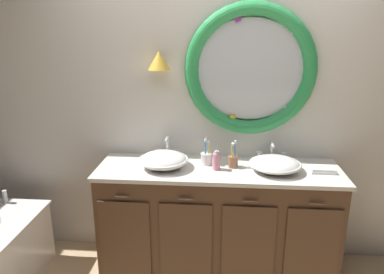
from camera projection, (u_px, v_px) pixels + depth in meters
The scene contains 10 objects.
back_wall_assembly at pixel (223, 104), 2.96m from camera, with size 6.40×0.26×2.60m.
vanity_counter at pixel (217, 219), 2.93m from camera, with size 1.86×0.59×0.89m.
sink_basin_left at pixel (163, 160), 2.78m from camera, with size 0.38×0.38×0.12m.
sink_basin_right at pixel (275, 164), 2.72m from camera, with size 0.39×0.39×0.11m.
faucet_set_left at pixel (167, 150), 2.99m from camera, with size 0.20×0.13×0.18m.
faucet_set_right at pixel (271, 153), 2.93m from camera, with size 0.24×0.13×0.16m.
toothbrush_holder_left at pixel (206, 158), 2.85m from camera, with size 0.10×0.10×0.22m.
toothbrush_holder_right at pixel (233, 160), 2.79m from camera, with size 0.08×0.08×0.22m.
soap_dispenser at pixel (216, 161), 2.74m from camera, with size 0.06×0.07×0.16m.
folded_hand_towel at pixel (322, 170), 2.72m from camera, with size 0.18×0.12×0.04m.
Camera 1 is at (0.00, -2.34, 1.94)m, focal length 34.14 mm.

